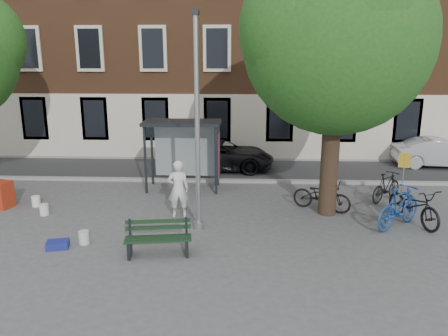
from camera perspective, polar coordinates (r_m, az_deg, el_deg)
ground at (r=13.00m, az=-3.31°, el=-7.94°), size 90.00×90.00×0.00m
road at (r=19.64m, az=-1.21°, el=-0.20°), size 40.00×4.00×0.01m
curb_near at (r=17.70m, az=-1.65°, el=-1.64°), size 40.00×0.25×0.12m
curb_far at (r=21.56m, az=-0.85°, el=1.27°), size 40.00×0.25×0.12m
building_row at (r=25.09m, az=-0.32°, el=19.05°), size 30.00×8.00×14.00m
lamppost at (r=12.23m, az=-3.49°, el=4.22°), size 0.28×0.35×6.11m
tree_right at (r=13.64m, az=14.77°, el=16.78°), size 5.76×5.60×8.20m
bus_shelter at (r=16.46m, az=-4.04°, el=3.76°), size 2.85×1.45×2.62m
painter at (r=13.72m, az=-5.99°, el=-2.73°), size 0.73×0.54×1.83m
bench at (r=11.39m, az=-8.57°, el=-9.25°), size 1.74×0.78×0.86m
bike_a at (r=14.70m, az=12.64°, el=-3.52°), size 2.04×1.47×1.02m
bike_b at (r=13.90m, az=21.90°, el=-4.73°), size 1.98×1.81×1.26m
bike_c at (r=14.42m, az=23.55°, el=-4.42°), size 1.46×2.36×1.17m
bike_d at (r=16.27m, az=20.45°, el=-2.30°), size 1.61×1.54×1.04m
car_dark at (r=19.55m, az=-0.52°, el=1.74°), size 4.88×2.40×1.34m
car_silver at (r=22.29m, az=26.35°, el=1.79°), size 4.12×1.70×1.33m
blue_crate at (r=12.52m, az=-20.89°, el=-9.32°), size 0.63×0.52×0.20m
bucket_a at (r=15.16m, az=-22.43°, el=-5.04°), size 0.35×0.35×0.36m
bucket_b at (r=12.54m, az=-17.82°, el=-8.62°), size 0.30×0.30×0.36m
bucket_c at (r=16.13m, az=-23.34°, el=-4.00°), size 0.36×0.36×0.36m
notice_sign at (r=14.75m, az=22.41°, el=-0.25°), size 0.34×0.16×2.02m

